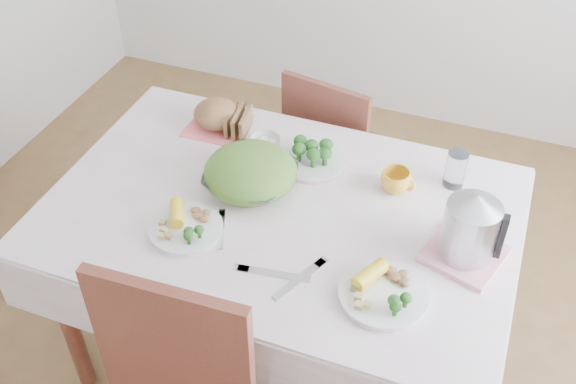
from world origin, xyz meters
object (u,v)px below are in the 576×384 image
(yellow_mug, at_px, (396,181))
(chair_far, at_px, (342,147))
(dining_table, at_px, (281,287))
(dinner_plate_right, at_px, (383,294))
(dinner_plate_left, at_px, (186,229))
(salad_bowl, at_px, (251,179))
(electric_kettle, at_px, (471,226))

(yellow_mug, bearing_deg, chair_far, 121.46)
(chair_far, xyz_separation_m, yellow_mug, (0.33, -0.54, 0.34))
(dining_table, bearing_deg, dinner_plate_right, -31.15)
(dinner_plate_right, xyz_separation_m, yellow_mug, (-0.08, 0.46, 0.03))
(dinner_plate_left, distance_m, yellow_mug, 0.70)
(dining_table, xyz_separation_m, dinner_plate_right, (0.40, -0.24, 0.40))
(salad_bowl, height_order, electric_kettle, electric_kettle)
(chair_far, height_order, yellow_mug, chair_far)
(chair_far, bearing_deg, dining_table, 101.47)
(dining_table, relative_size, yellow_mug, 14.22)
(salad_bowl, distance_m, yellow_mug, 0.48)
(salad_bowl, height_order, yellow_mug, yellow_mug)
(dinner_plate_right, bearing_deg, electric_kettle, 52.51)
(dining_table, relative_size, chair_far, 1.60)
(dining_table, distance_m, salad_bowl, 0.45)
(yellow_mug, relative_size, electric_kettle, 0.44)
(dinner_plate_left, bearing_deg, electric_kettle, 13.67)
(salad_bowl, relative_size, electric_kettle, 1.30)
(chair_far, distance_m, yellow_mug, 0.72)
(chair_far, distance_m, salad_bowl, 0.78)
(dining_table, height_order, dinner_plate_right, dinner_plate_right)
(dinner_plate_right, relative_size, electric_kettle, 1.14)
(salad_bowl, distance_m, dinner_plate_right, 0.62)
(dining_table, height_order, salad_bowl, salad_bowl)
(dining_table, relative_size, dinner_plate_left, 6.05)
(salad_bowl, xyz_separation_m, dinner_plate_left, (-0.11, -0.27, -0.02))
(dining_table, xyz_separation_m, salad_bowl, (-0.13, 0.06, 0.42))
(salad_bowl, relative_size, dinner_plate_right, 1.14)
(dinner_plate_right, height_order, electric_kettle, electric_kettle)
(salad_bowl, bearing_deg, dining_table, -26.24)
(dinner_plate_left, distance_m, electric_kettle, 0.85)
(chair_far, height_order, electric_kettle, electric_kettle)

